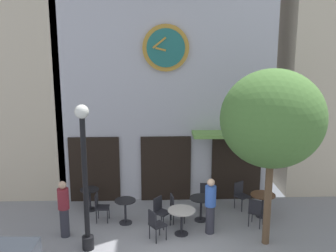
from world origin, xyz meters
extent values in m
cube|color=gray|center=(0.00, 2.00, -0.03)|extent=(25.92, 4.01, 0.05)
cube|color=#B2B2BC|center=(-0.21, 5.43, 4.33)|extent=(7.41, 2.84, 8.66)
cylinder|color=#B7842D|center=(-0.21, 3.95, 5.28)|extent=(1.52, 0.10, 1.52)
cylinder|color=#1E6660|center=(-0.21, 3.89, 5.28)|extent=(1.25, 0.04, 1.25)
cube|color=#B7842D|center=(-0.38, 3.85, 5.24)|extent=(0.35, 0.03, 0.14)
cube|color=#B7842D|center=(-0.42, 3.85, 5.45)|extent=(0.46, 0.03, 0.38)
cube|color=black|center=(-2.68, 3.97, 1.15)|extent=(1.73, 0.10, 2.30)
cube|color=black|center=(-0.21, 3.97, 1.15)|extent=(1.73, 0.10, 2.30)
cube|color=black|center=(2.26, 3.97, 1.15)|extent=(1.73, 0.10, 2.30)
cube|color=#72A84C|center=(1.87, 3.66, 2.45)|extent=(2.37, 0.90, 0.12)
cylinder|color=black|center=(-2.42, 0.73, 0.18)|extent=(0.32, 0.32, 0.36)
cylinder|color=black|center=(-2.42, 0.73, 1.80)|extent=(0.14, 0.14, 3.59)
sphere|color=white|center=(-2.42, 0.73, 3.77)|extent=(0.36, 0.36, 0.36)
cylinder|color=brown|center=(2.46, 0.85, 1.29)|extent=(0.20, 0.20, 2.57)
ellipsoid|color=#4C7A38|center=(2.46, 0.85, 3.53)|extent=(2.73, 2.46, 2.59)
cylinder|color=black|center=(-2.75, 3.21, 0.36)|extent=(0.07, 0.07, 0.72)
cylinder|color=black|center=(-2.75, 3.21, 0.01)|extent=(0.40, 0.40, 0.03)
cylinder|color=black|center=(-2.75, 3.21, 0.72)|extent=(0.61, 0.61, 0.03)
cylinder|color=black|center=(-1.51, 2.20, 0.37)|extent=(0.07, 0.07, 0.74)
cylinder|color=black|center=(-1.51, 2.20, 0.01)|extent=(0.40, 0.40, 0.03)
cylinder|color=black|center=(-1.51, 2.20, 0.74)|extent=(0.65, 0.65, 0.03)
cylinder|color=black|center=(0.16, 1.44, 0.37)|extent=(0.07, 0.07, 0.75)
cylinder|color=black|center=(0.16, 1.44, 0.01)|extent=(0.40, 0.40, 0.03)
cylinder|color=gray|center=(0.16, 1.44, 0.75)|extent=(0.80, 0.80, 0.03)
cylinder|color=black|center=(0.83, 2.30, 0.37)|extent=(0.07, 0.07, 0.74)
cylinder|color=black|center=(0.83, 2.30, 0.01)|extent=(0.40, 0.40, 0.03)
cylinder|color=black|center=(0.83, 2.30, 0.74)|extent=(0.72, 0.72, 0.03)
cylinder|color=black|center=(2.83, 2.51, 0.37)|extent=(0.07, 0.07, 0.73)
cylinder|color=black|center=(2.83, 2.51, 0.01)|extent=(0.40, 0.40, 0.03)
cylinder|color=brown|center=(2.83, 2.51, 0.73)|extent=(0.78, 0.78, 0.03)
cube|color=black|center=(0.10, 2.22, 0.45)|extent=(0.46, 0.46, 0.04)
cube|color=black|center=(-0.08, 2.19, 0.68)|extent=(0.11, 0.38, 0.45)
cylinder|color=black|center=(0.30, 2.09, 0.23)|extent=(0.03, 0.03, 0.45)
cylinder|color=black|center=(0.24, 2.42, 0.23)|extent=(0.03, 0.03, 0.45)
cylinder|color=black|center=(-0.04, 2.03, 0.23)|extent=(0.03, 0.03, 0.45)
cylinder|color=black|center=(-0.10, 2.36, 0.23)|extent=(0.03, 0.03, 0.45)
cube|color=black|center=(2.46, 1.88, 0.45)|extent=(0.55, 0.55, 0.04)
cube|color=black|center=(2.37, 1.73, 0.68)|extent=(0.35, 0.23, 0.45)
cylinder|color=black|center=(2.69, 1.94, 0.23)|extent=(0.03, 0.03, 0.45)
cylinder|color=black|center=(2.40, 2.12, 0.23)|extent=(0.03, 0.03, 0.45)
cylinder|color=black|center=(2.52, 1.65, 0.23)|extent=(0.03, 0.03, 0.45)
cylinder|color=black|center=(2.23, 1.83, 0.23)|extent=(0.03, 0.03, 0.45)
cube|color=black|center=(1.07, 2.99, 0.45)|extent=(0.44, 0.44, 0.04)
cube|color=black|center=(1.09, 3.17, 0.68)|extent=(0.38, 0.08, 0.45)
cylinder|color=black|center=(0.88, 2.84, 0.23)|extent=(0.03, 0.03, 0.45)
cylinder|color=black|center=(1.22, 2.80, 0.23)|extent=(0.03, 0.03, 0.45)
cylinder|color=black|center=(0.92, 3.17, 0.23)|extent=(0.03, 0.03, 0.45)
cylinder|color=black|center=(1.26, 3.14, 0.23)|extent=(0.03, 0.03, 0.45)
cube|color=black|center=(2.31, 3.09, 0.45)|extent=(0.55, 0.55, 0.04)
cube|color=black|center=(2.21, 3.24, 0.68)|extent=(0.34, 0.24, 0.45)
cylinder|color=black|center=(2.25, 2.86, 0.23)|extent=(0.03, 0.03, 0.45)
cylinder|color=black|center=(2.54, 3.04, 0.23)|extent=(0.03, 0.03, 0.45)
cylinder|color=black|center=(2.07, 3.14, 0.23)|extent=(0.03, 0.03, 0.45)
cylinder|color=black|center=(2.36, 3.32, 0.23)|extent=(0.03, 0.03, 0.45)
cube|color=black|center=(-0.53, 1.16, 0.45)|extent=(0.55, 0.55, 0.04)
cube|color=black|center=(-0.68, 1.06, 0.68)|extent=(0.24, 0.34, 0.45)
cylinder|color=black|center=(-0.29, 1.10, 0.23)|extent=(0.03, 0.03, 0.45)
cylinder|color=black|center=(-0.48, 1.39, 0.23)|extent=(0.03, 0.03, 0.45)
cylinder|color=black|center=(-0.58, 0.92, 0.23)|extent=(0.03, 0.03, 0.45)
cylinder|color=black|center=(-0.76, 1.21, 0.23)|extent=(0.03, 0.03, 0.45)
cube|color=black|center=(-0.38, 1.95, 0.45)|extent=(0.56, 0.56, 0.04)
cube|color=black|center=(-0.52, 2.06, 0.68)|extent=(0.27, 0.32, 0.45)
cylinder|color=black|center=(-0.36, 1.71, 0.23)|extent=(0.03, 0.03, 0.45)
cylinder|color=black|center=(-0.14, 1.97, 0.23)|extent=(0.03, 0.03, 0.45)
cylinder|color=black|center=(-0.62, 1.92, 0.23)|extent=(0.03, 0.03, 0.45)
cylinder|color=black|center=(-0.40, 2.19, 0.23)|extent=(0.03, 0.03, 0.45)
cube|color=black|center=(-2.23, 2.38, 0.45)|extent=(0.41, 0.41, 0.04)
cube|color=black|center=(-2.41, 2.38, 0.68)|extent=(0.05, 0.38, 0.45)
cylinder|color=black|center=(-2.07, 2.20, 0.23)|extent=(0.03, 0.03, 0.45)
cylinder|color=black|center=(-2.05, 2.54, 0.23)|extent=(0.03, 0.03, 0.45)
cylinder|color=black|center=(-2.41, 2.21, 0.23)|extent=(0.03, 0.03, 0.45)
cylinder|color=black|center=(-2.39, 2.55, 0.23)|extent=(0.03, 0.03, 0.45)
cylinder|color=#2D2D38|center=(1.00, 1.49, 0.42)|extent=(0.37, 0.37, 0.85)
cylinder|color=#3359B2|center=(1.00, 1.49, 1.15)|extent=(0.45, 0.45, 0.60)
sphere|color=tan|center=(1.00, 1.49, 1.56)|extent=(0.22, 0.22, 0.22)
cylinder|color=#2D2D38|center=(-3.19, 1.45, 0.42)|extent=(0.26, 0.26, 0.85)
cylinder|color=maroon|center=(-3.19, 1.45, 1.15)|extent=(0.32, 0.32, 0.60)
sphere|color=tan|center=(-3.19, 1.45, 1.56)|extent=(0.22, 0.22, 0.22)
camera|label=1|loc=(-0.62, -8.78, 5.48)|focal=41.08mm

